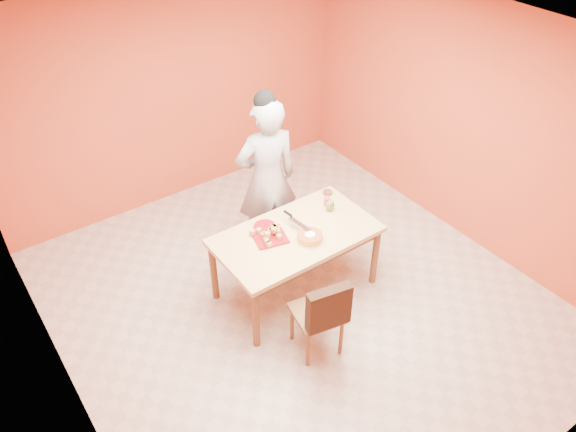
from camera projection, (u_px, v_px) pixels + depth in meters
floor at (298, 300)px, 5.83m from camera, size 5.00×5.00×0.00m
ceiling at (302, 47)px, 4.19m from camera, size 5.00×5.00×0.00m
wall_back at (174, 95)px, 6.63m from camera, size 4.50×0.00×4.50m
wall_left at (45, 301)px, 3.97m from camera, size 0.00×5.00×5.00m
wall_right at (467, 124)px, 6.05m from camera, size 0.00×5.00×5.00m
dining_table at (296, 241)px, 5.56m from camera, size 1.60×0.90×0.76m
dining_chair at (319, 312)px, 5.06m from camera, size 0.50×0.57×0.92m
pastry_pile at (270, 232)px, 5.42m from camera, size 0.28×0.28×0.09m
person at (267, 180)px, 5.94m from camera, size 0.76×0.58×1.88m
pastry_platter at (270, 237)px, 5.45m from camera, size 0.38×0.38×0.02m
red_dinner_plate at (265, 226)px, 5.58m from camera, size 0.26×0.26×0.01m
white_cake_plate at (310, 240)px, 5.42m from camera, size 0.34×0.34×0.01m
sponge_cake at (310, 237)px, 5.40m from camera, size 0.32×0.32×0.06m
cake_server at (300, 224)px, 5.50m from camera, size 0.09×0.29×0.01m
egg_ornament at (330, 206)px, 5.77m from camera, size 0.11×0.09×0.12m
magenta_glass at (327, 201)px, 5.85m from camera, size 0.09×0.09×0.10m
checker_tin at (328, 192)px, 6.04m from camera, size 0.12×0.12×0.03m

